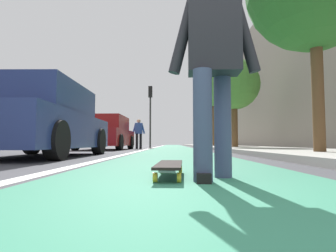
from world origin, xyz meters
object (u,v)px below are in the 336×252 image
(skater_person, at_px, (213,59))
(street_tree_mid, at_px, (234,85))
(skateboard, at_px, (169,166))
(parked_car_mid, at_px, (106,134))
(pedestrian_distant, at_px, (139,132))
(traffic_light, at_px, (150,105))
(parked_car_near, at_px, (41,122))
(street_tree_far, at_px, (214,92))

(skater_person, relative_size, street_tree_mid, 0.39)
(skateboard, distance_m, parked_car_mid, 10.41)
(skater_person, distance_m, pedestrian_distant, 12.62)
(parked_car_mid, bearing_deg, traffic_light, -10.51)
(parked_car_mid, bearing_deg, parked_car_near, -177.79)
(parked_car_near, xyz_separation_m, pedestrian_distant, (8.91, -0.95, 0.18))
(parked_car_near, bearing_deg, parked_car_mid, 2.21)
(pedestrian_distant, bearing_deg, skater_person, -170.45)
(skateboard, height_order, traffic_light, traffic_light)
(street_tree_mid, bearing_deg, pedestrian_distant, 68.62)
(traffic_light, xyz_separation_m, street_tree_far, (-0.70, -4.46, 0.83))
(skateboard, height_order, skater_person, skater_person)
(street_tree_mid, bearing_deg, parked_car_near, 141.64)
(skater_person, height_order, street_tree_far, street_tree_far)
(traffic_light, bearing_deg, pedestrian_distant, 177.84)
(street_tree_mid, height_order, pedestrian_distant, street_tree_mid)
(skater_person, bearing_deg, street_tree_far, -8.62)
(traffic_light, height_order, street_tree_mid, traffic_light)
(traffic_light, bearing_deg, parked_car_mid, 169.49)
(street_tree_mid, relative_size, pedestrian_distant, 2.70)
(traffic_light, xyz_separation_m, pedestrian_distant, (-5.19, 0.20, -2.14))
(parked_car_near, distance_m, street_tree_far, 14.86)
(skater_person, bearing_deg, skateboard, 66.69)
(skater_person, distance_m, parked_car_near, 4.67)
(skater_person, distance_m, street_tree_far, 17.37)
(skater_person, height_order, parked_car_near, skater_person)
(skateboard, height_order, street_tree_far, street_tree_far)
(parked_car_near, relative_size, pedestrian_distant, 2.70)
(parked_car_mid, height_order, street_tree_far, street_tree_far)
(skateboard, relative_size, parked_car_near, 0.20)
(traffic_light, distance_m, street_tree_far, 4.59)
(street_tree_far, distance_m, pedestrian_distant, 7.12)
(parked_car_near, bearing_deg, street_tree_mid, -38.36)
(skateboard, xyz_separation_m, traffic_light, (17.48, 1.55, 2.94))
(parked_car_mid, xyz_separation_m, street_tree_far, (6.82, -5.86, 3.16))
(parked_car_near, height_order, traffic_light, traffic_light)
(parked_car_near, relative_size, street_tree_far, 0.85)
(parked_car_near, xyz_separation_m, street_tree_far, (13.39, -5.61, 3.15))
(skateboard, xyz_separation_m, street_tree_mid, (10.47, -2.91, 2.92))
(traffic_light, bearing_deg, street_tree_mid, -147.52)
(parked_car_near, distance_m, traffic_light, 14.33)
(street_tree_mid, bearing_deg, traffic_light, 32.48)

